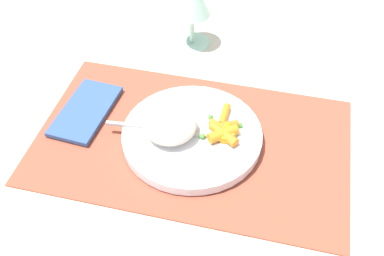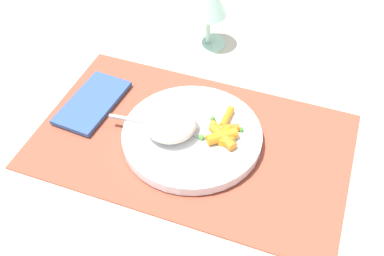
{
  "view_description": "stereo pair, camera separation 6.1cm",
  "coord_description": "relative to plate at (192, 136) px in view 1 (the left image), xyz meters",
  "views": [
    {
      "loc": [
        0.12,
        -0.51,
        0.58
      ],
      "look_at": [
        0.0,
        0.0,
        0.03
      ],
      "focal_mm": 43.32,
      "sensor_mm": 36.0,
      "label": 1
    },
    {
      "loc": [
        0.18,
        -0.49,
        0.58
      ],
      "look_at": [
        0.0,
        0.0,
        0.03
      ],
      "focal_mm": 43.32,
      "sensor_mm": 36.0,
      "label": 2
    }
  ],
  "objects": [
    {
      "name": "ground_plane",
      "position": [
        0.0,
        0.0,
        -0.01
      ],
      "size": [
        2.4,
        2.4,
        0.0
      ],
      "primitive_type": "plane",
      "color": "beige"
    },
    {
      "name": "napkin",
      "position": [
        -0.2,
        0.02,
        -0.0
      ],
      "size": [
        0.09,
        0.15,
        0.01
      ],
      "primitive_type": "cube",
      "rotation": [
        0.0,
        0.0,
        -0.07
      ],
      "color": "#33518C",
      "rests_on": "placemat"
    },
    {
      "name": "pea_scatter",
      "position": [
        0.04,
        0.01,
        0.01
      ],
      "size": [
        0.09,
        0.06,
        0.01
      ],
      "color": "#48932F",
      "rests_on": "plate"
    },
    {
      "name": "placemat",
      "position": [
        0.0,
        0.0,
        -0.01
      ],
      "size": [
        0.52,
        0.32,
        0.01
      ],
      "primitive_type": "cube",
      "color": "#9E4733",
      "rests_on": "ground_plane"
    },
    {
      "name": "fork",
      "position": [
        -0.03,
        -0.0,
        0.01
      ],
      "size": [
        0.19,
        0.03,
        0.01
      ],
      "color": "#B7B7B7",
      "rests_on": "plate"
    },
    {
      "name": "carrot_portion",
      "position": [
        0.05,
        0.01,
        0.02
      ],
      "size": [
        0.06,
        0.09,
        0.02
      ],
      "color": "orange",
      "rests_on": "plate"
    },
    {
      "name": "plate",
      "position": [
        0.0,
        0.0,
        0.0
      ],
      "size": [
        0.23,
        0.23,
        0.02
      ],
      "primitive_type": "cylinder",
      "color": "white",
      "rests_on": "placemat"
    },
    {
      "name": "rice_mound",
      "position": [
        -0.03,
        -0.01,
        0.03
      ],
      "size": [
        0.09,
        0.09,
        0.04
      ],
      "primitive_type": "ellipsoid",
      "color": "beige",
      "rests_on": "plate"
    }
  ]
}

